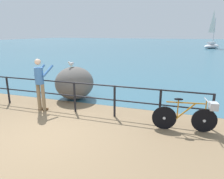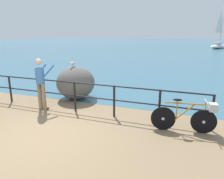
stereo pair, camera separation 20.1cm
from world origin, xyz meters
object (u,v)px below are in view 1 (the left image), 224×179
(bicycle, at_px, (190,115))
(breakwater_boulder_main, at_px, (74,83))
(person_at_railing, at_px, (40,82))
(seagull, at_px, (71,63))
(sailboat, at_px, (212,44))

(bicycle, relative_size, breakwater_boulder_main, 1.08)
(person_at_railing, relative_size, seagull, 5.20)
(bicycle, distance_m, sailboat, 33.71)
(seagull, height_order, sailboat, sailboat)
(bicycle, bearing_deg, seagull, 152.27)
(bicycle, xyz_separation_m, person_at_railing, (-4.74, 0.05, 0.53))
(bicycle, distance_m, person_at_railing, 4.77)
(bicycle, bearing_deg, breakwater_boulder_main, 151.38)
(sailboat, bearing_deg, person_at_railing, -161.69)
(person_at_railing, bearing_deg, seagull, -7.11)
(person_at_railing, height_order, sailboat, sailboat)
(person_at_railing, xyz_separation_m, seagull, (0.35, 1.51, 0.44))
(breakwater_boulder_main, bearing_deg, sailboat, 74.44)
(person_at_railing, relative_size, sailboat, 0.29)
(bicycle, height_order, breakwater_boulder_main, breakwater_boulder_main)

